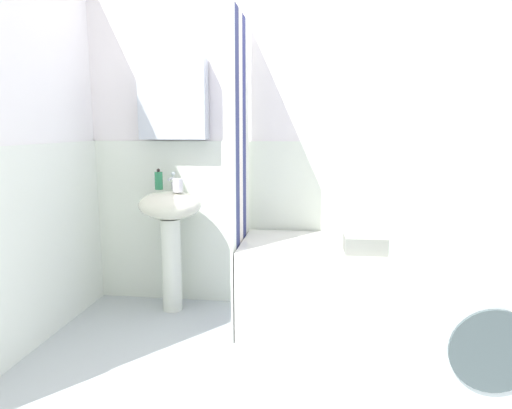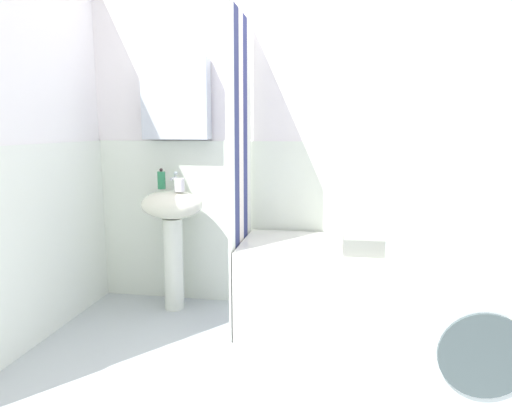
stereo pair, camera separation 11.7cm
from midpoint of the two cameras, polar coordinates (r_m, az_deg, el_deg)
ground_plane at (r=2.41m, az=2.79°, el=-23.66°), size 4.80×5.60×0.04m
wall_back_tiled at (r=3.28m, az=3.84°, el=6.76°), size 3.60×0.18×2.40m
wall_left_tiled at (r=2.93m, az=-28.80°, el=4.82°), size 0.07×1.81×2.40m
sink at (r=3.29m, az=-11.57°, el=-2.34°), size 0.44×0.34×0.86m
faucet at (r=3.32m, az=-11.27°, el=2.88°), size 0.03×0.12×0.12m
soap_dispenser at (r=3.34m, az=-12.93°, el=2.93°), size 0.06×0.06×0.15m
toothbrush_cup at (r=3.18m, az=-10.69°, el=2.34°), size 0.07×0.07×0.09m
bathtub at (r=3.08m, az=11.14°, el=-9.91°), size 1.47×0.66×0.57m
shower_curtain at (r=2.96m, az=-3.08°, el=3.75°), size 0.01×0.66×2.00m
body_wash_bottle at (r=3.34m, az=22.01°, el=-2.22°), size 0.05×0.05×0.20m
lotion_bottle at (r=3.32m, az=20.14°, el=-2.38°), size 0.07×0.07×0.17m
conditioner_bottle at (r=3.29m, az=18.07°, el=-2.33°), size 0.06×0.06×0.18m
towel_folded at (r=2.80m, az=12.59°, el=-4.83°), size 0.29×0.19×0.10m
washer_dryer_stack at (r=2.14m, az=24.01°, el=-3.06°), size 0.60×0.63×1.72m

